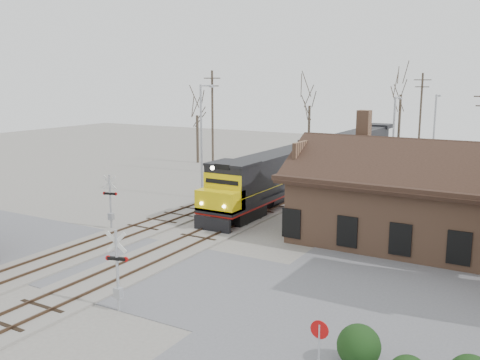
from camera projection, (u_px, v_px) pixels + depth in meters
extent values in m
plane|color=gray|center=(134.00, 267.00, 28.46)|extent=(140.00, 140.00, 0.00)
cube|color=slate|center=(134.00, 267.00, 28.45)|extent=(60.00, 9.00, 0.03)
cube|color=gray|center=(265.00, 208.00, 41.18)|extent=(3.40, 90.00, 0.12)
cube|color=#473323|center=(256.00, 206.00, 41.52)|extent=(0.08, 90.00, 0.14)
cube|color=#473323|center=(273.00, 208.00, 40.81)|extent=(0.08, 90.00, 0.14)
cube|color=gray|center=(215.00, 202.00, 43.41)|extent=(3.40, 90.00, 0.12)
cube|color=#473323|center=(208.00, 200.00, 43.74)|extent=(0.08, 90.00, 0.14)
cube|color=#473323|center=(223.00, 201.00, 43.03)|extent=(0.08, 90.00, 0.14)
cube|color=#8A6047|center=(417.00, 211.00, 32.35)|extent=(14.00, 8.00, 4.00)
cube|color=black|center=(420.00, 177.00, 31.95)|extent=(15.20, 9.20, 0.30)
cube|color=black|center=(412.00, 166.00, 29.81)|extent=(15.00, 4.71, 2.66)
cube|color=black|center=(428.00, 156.00, 33.72)|extent=(15.00, 4.71, 2.66)
cube|color=#8A6047|center=(364.00, 127.00, 34.70)|extent=(0.80, 0.80, 2.20)
cube|color=black|center=(239.00, 213.00, 37.81)|extent=(2.43, 3.89, 0.97)
cube|color=black|center=(309.00, 184.00, 48.54)|extent=(2.43, 3.89, 0.97)
cube|color=black|center=(279.00, 187.00, 43.03)|extent=(2.91, 19.43, 0.34)
cube|color=maroon|center=(279.00, 190.00, 43.07)|extent=(2.93, 19.43, 0.12)
cube|color=black|center=(286.00, 167.00, 43.78)|extent=(2.53, 14.09, 2.72)
cube|color=black|center=(233.00, 184.00, 36.65)|extent=(2.91, 2.72, 2.72)
cube|color=yellow|center=(220.00, 200.00, 35.40)|extent=(2.91, 1.75, 1.36)
cube|color=black|center=(212.00, 225.00, 34.84)|extent=(2.72, 0.25, 0.97)
cylinder|color=#FFF2CC|center=(212.00, 168.00, 34.21)|extent=(0.27, 0.10, 0.27)
cube|color=black|center=(337.00, 172.00, 54.74)|extent=(2.43, 3.89, 0.97)
cube|color=black|center=(373.00, 156.00, 65.47)|extent=(2.43, 3.89, 0.97)
cube|color=black|center=(357.00, 157.00, 59.96)|extent=(2.91, 19.43, 0.34)
cube|color=maroon|center=(357.00, 158.00, 60.00)|extent=(2.93, 19.43, 0.12)
cube|color=black|center=(361.00, 142.00, 60.71)|extent=(2.53, 14.09, 2.72)
cube|color=black|center=(335.00, 151.00, 53.57)|extent=(2.91, 2.72, 2.72)
cube|color=black|center=(329.00, 161.00, 52.32)|extent=(2.91, 1.75, 1.36)
cube|color=black|center=(325.00, 177.00, 51.77)|extent=(2.72, 0.25, 0.97)
cylinder|color=#A5A8AD|center=(117.00, 271.00, 22.83)|extent=(0.13, 0.13, 3.64)
cube|color=silver|center=(116.00, 242.00, 22.59)|extent=(0.92, 0.32, 0.95)
cube|color=silver|center=(116.00, 242.00, 22.59)|extent=(0.92, 0.32, 0.95)
cube|color=black|center=(117.00, 259.00, 22.73)|extent=(0.83, 0.39, 0.14)
cylinder|color=#B20C0C|center=(108.00, 258.00, 22.82)|extent=(0.23, 0.14, 0.22)
cylinder|color=#B20C0C|center=(126.00, 259.00, 22.64)|extent=(0.23, 0.14, 0.22)
cube|color=#A5A8AD|center=(118.00, 293.00, 23.02)|extent=(0.36, 0.27, 0.45)
cylinder|color=#A5A8AD|center=(110.00, 202.00, 35.53)|extent=(0.13, 0.13, 3.69)
cube|color=silver|center=(110.00, 183.00, 35.29)|extent=(0.94, 0.29, 0.97)
cube|color=silver|center=(110.00, 183.00, 35.29)|extent=(0.94, 0.29, 0.97)
cube|color=black|center=(110.00, 194.00, 35.43)|extent=(0.84, 0.36, 0.14)
cylinder|color=#B20C0C|center=(116.00, 194.00, 35.32)|extent=(0.23, 0.14, 0.22)
cylinder|color=#B20C0C|center=(104.00, 193.00, 35.53)|extent=(0.23, 0.14, 0.22)
cube|color=#A5A8AD|center=(111.00, 217.00, 35.72)|extent=(0.37, 0.28, 0.46)
cylinder|color=#A5A8AD|center=(319.00, 353.00, 17.59)|extent=(0.07, 0.07, 2.01)
cylinder|color=#B20C0C|center=(320.00, 330.00, 17.44)|extent=(0.64, 0.05, 0.64)
sphere|color=black|center=(359.00, 346.00, 18.53)|extent=(1.53, 1.53, 1.53)
cylinder|color=#A5A8AD|center=(201.00, 142.00, 44.33)|extent=(0.18, 0.18, 9.45)
cylinder|color=#A5A8AD|center=(207.00, 86.00, 44.23)|extent=(0.12, 1.80, 0.12)
cube|color=#A5A8AD|center=(212.00, 87.00, 44.93)|extent=(0.25, 0.50, 0.12)
cylinder|color=#A5A8AD|center=(393.00, 147.00, 45.30)|extent=(0.18, 0.18, 8.43)
cylinder|color=#A5A8AD|center=(398.00, 98.00, 45.30)|extent=(0.12, 1.80, 0.12)
cube|color=#A5A8AD|center=(400.00, 98.00, 46.00)|extent=(0.25, 0.50, 0.12)
cylinder|color=#A5A8AD|center=(434.00, 138.00, 51.98)|extent=(0.18, 0.18, 8.43)
cylinder|color=#A5A8AD|center=(438.00, 95.00, 51.98)|extent=(0.12, 1.80, 0.12)
cube|color=#A5A8AD|center=(440.00, 96.00, 52.68)|extent=(0.25, 0.50, 0.12)
cylinder|color=#382D23|center=(213.00, 122.00, 56.42)|extent=(0.24, 0.24, 10.77)
cube|color=#382D23|center=(212.00, 78.00, 55.57)|extent=(2.00, 0.10, 0.10)
cube|color=#382D23|center=(212.00, 86.00, 55.72)|extent=(1.60, 0.10, 0.10)
cylinder|color=#382D23|center=(420.00, 119.00, 62.73)|extent=(0.24, 0.24, 10.58)
cube|color=#382D23|center=(423.00, 80.00, 61.89)|extent=(2.00, 0.10, 0.10)
cube|color=#382D23|center=(422.00, 87.00, 62.04)|extent=(1.60, 0.10, 0.10)
cylinder|color=#382D23|center=(198.00, 139.00, 63.66)|extent=(0.32, 0.32, 5.66)
cylinder|color=#382D23|center=(309.00, 133.00, 65.30)|extent=(0.32, 0.32, 6.70)
cylinder|color=#382D23|center=(399.00, 127.00, 65.96)|extent=(0.32, 0.32, 8.01)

